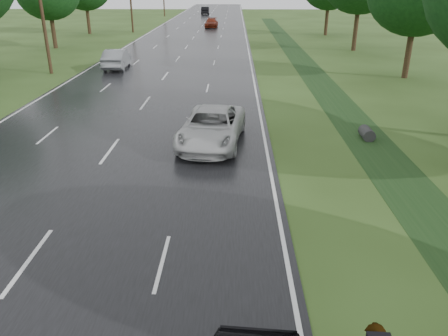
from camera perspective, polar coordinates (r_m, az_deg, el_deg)
name	(u,v)px	position (r m, az deg, el deg)	size (l,w,h in m)	color
ground	(29,262)	(12.74, -24.11, -11.12)	(220.00, 220.00, 0.00)	#2E4518
road	(191,41)	(55.06, -4.35, 16.18)	(14.00, 180.00, 0.04)	black
edge_stripe_east	(247,41)	(54.82, 2.98, 16.20)	(0.12, 180.00, 0.01)	silver
edge_stripe_west	(135,41)	(56.12, -11.50, 15.96)	(0.12, 180.00, 0.01)	silver
center_line	(191,41)	(55.06, -4.35, 16.20)	(0.12, 180.00, 0.01)	silver
drainage_ditch	(329,93)	(29.54, 13.59, 9.46)	(2.20, 120.00, 0.56)	#183313
utility_pole_mid	(41,4)	(37.36, -22.83, 19.19)	(1.60, 0.26, 10.00)	#321E14
white_pickup	(212,127)	(19.41, -1.61, 5.39)	(2.56, 5.55, 1.54)	silver
silver_sedan	(117,59)	(38.34, -13.81, 13.71)	(1.66, 4.75, 1.57)	gray
far_car_red	(211,23)	(71.73, -1.66, 18.42)	(1.87, 4.60, 1.34)	maroon
far_car_dark	(205,10)	(100.81, -2.47, 19.88)	(1.65, 4.74, 1.56)	black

